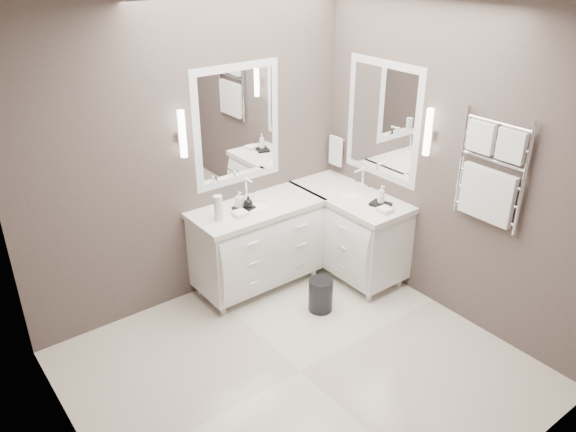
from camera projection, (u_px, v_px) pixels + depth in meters
floor at (300, 372)px, 4.40m from camera, size 3.20×3.00×0.01m
ceiling at (305, 5)px, 3.21m from camera, size 3.20×3.00×0.01m
wall_back at (194, 156)px, 4.88m from camera, size 3.20×0.01×2.70m
wall_front at (495, 326)px, 2.73m from camera, size 3.20×0.01×2.70m
wall_left at (63, 300)px, 2.93m from camera, size 0.01×3.00×2.70m
wall_right at (452, 166)px, 4.68m from camera, size 0.01×3.00×2.70m
vanity_back at (257, 241)px, 5.31m from camera, size 1.24×0.59×0.97m
vanity_right at (348, 227)px, 5.55m from camera, size 0.59×1.24×0.97m
mirror_back at (238, 125)px, 5.02m from camera, size 0.90×0.02×1.10m
mirror_right at (382, 121)px, 5.15m from camera, size 0.02×0.90×1.10m
sconce_back at (182, 135)px, 4.64m from camera, size 0.06×0.06×0.40m
sconce_right at (428, 133)px, 4.69m from camera, size 0.06×0.06×0.40m
towel_bar_corner at (336, 150)px, 5.72m from camera, size 0.03×0.22×0.30m
towel_ladder at (490, 177)px, 4.35m from camera, size 0.06×0.58×0.90m
waste_bin at (321, 295)px, 5.08m from camera, size 0.23×0.23×0.31m
amenity_tray_back at (244, 208)px, 5.08m from camera, size 0.18×0.14×0.03m
amenity_tray_right at (381, 204)px, 5.15m from camera, size 0.18×0.21×0.03m
water_bottle at (218, 208)px, 4.84m from camera, size 0.08×0.08×0.23m
soap_bottle_a at (239, 199)px, 5.04m from camera, size 0.09×0.09×0.15m
soap_bottle_b at (248, 202)px, 5.04m from camera, size 0.08×0.08×0.10m
soap_bottle_c at (381, 194)px, 5.10m from camera, size 0.07×0.07×0.17m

